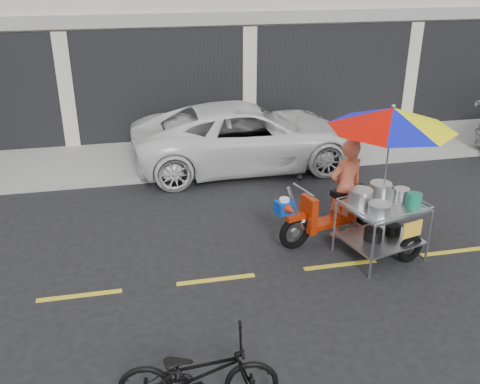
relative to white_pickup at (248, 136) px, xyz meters
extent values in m
plane|color=black|center=(0.47, -4.57, -0.73)|extent=(90.00, 90.00, 0.00)
cube|color=gray|center=(0.47, 0.93, -0.65)|extent=(45.00, 3.00, 0.15)
cube|color=black|center=(0.47, 1.90, 0.72)|extent=(35.28, 0.06, 2.90)
cube|color=gray|center=(0.47, 1.88, 2.37)|extent=(36.00, 0.12, 0.30)
cube|color=gold|center=(0.47, -4.57, -0.72)|extent=(42.00, 0.10, 0.01)
imported|color=white|center=(0.00, 0.00, 0.00)|extent=(5.27, 2.50, 1.45)
imported|color=black|center=(-2.12, -6.96, -0.28)|extent=(1.79, 0.84, 0.90)
torus|color=black|center=(-0.08, -3.89, -0.43)|extent=(0.60, 0.27, 0.59)
torus|color=black|center=(1.43, -3.48, -0.43)|extent=(0.60, 0.27, 0.59)
cylinder|color=#9EA0A5|center=(-0.08, -3.89, -0.43)|extent=(0.16, 0.10, 0.15)
cylinder|color=#9EA0A5|center=(1.43, -3.48, -0.43)|extent=(0.16, 0.10, 0.15)
cube|color=#A32206|center=(-0.08, -3.89, -0.15)|extent=(0.35, 0.21, 0.08)
cylinder|color=#9EA0A5|center=(-0.08, -3.89, 0.00)|extent=(0.38, 0.15, 0.84)
cube|color=#A32206|center=(0.17, -3.82, -0.15)|extent=(0.21, 0.37, 0.62)
cube|color=#A32206|center=(0.62, -3.70, -0.39)|extent=(0.88, 0.50, 0.08)
cube|color=#A32206|center=(1.08, -3.58, -0.15)|extent=(0.82, 0.47, 0.42)
cube|color=black|center=(0.98, -3.61, 0.09)|extent=(0.72, 0.42, 0.10)
cylinder|color=#9EA0A5|center=(0.04, -3.86, 0.31)|extent=(0.19, 0.56, 0.04)
sphere|color=black|center=(0.05, -3.64, 0.44)|extent=(0.10, 0.10, 0.10)
cylinder|color=white|center=(0.04, -3.86, -0.23)|extent=(0.15, 0.15, 0.05)
cube|color=navy|center=(-0.30, -3.95, 0.09)|extent=(0.32, 0.29, 0.21)
cylinder|color=white|center=(-0.30, -3.95, 0.21)|extent=(0.20, 0.20, 0.05)
cone|color=#A32206|center=(-0.25, -4.12, 0.11)|extent=(0.24, 0.27, 0.19)
torus|color=black|center=(1.59, -4.68, -0.50)|extent=(0.49, 0.23, 0.48)
cylinder|color=#9EA0A5|center=(0.76, -5.01, -0.28)|extent=(0.05, 0.05, 0.88)
cylinder|color=#9EA0A5|center=(0.52, -4.11, -0.28)|extent=(0.05, 0.05, 0.88)
cylinder|color=#9EA0A5|center=(1.87, -4.71, -0.28)|extent=(0.05, 0.05, 0.88)
cylinder|color=#9EA0A5|center=(1.62, -3.81, -0.28)|extent=(0.05, 0.05, 0.88)
cube|color=#9EA0A5|center=(1.19, -4.41, -0.41)|extent=(1.35, 1.20, 0.03)
cube|color=#9EA0A5|center=(1.19, -4.41, 0.16)|extent=(1.35, 1.20, 0.04)
cylinder|color=#9EA0A5|center=(1.32, -4.86, 0.22)|extent=(1.11, 0.32, 0.02)
cylinder|color=#9EA0A5|center=(1.07, -3.96, 0.22)|extent=(1.11, 0.32, 0.02)
cylinder|color=#9EA0A5|center=(0.64, -4.56, 0.22)|extent=(0.27, 0.91, 0.02)
cylinder|color=#9EA0A5|center=(1.75, -4.26, 0.22)|extent=(0.27, 0.91, 0.02)
cylinder|color=#9EA0A5|center=(1.07, -3.96, -0.41)|extent=(0.24, 0.76, 0.04)
cylinder|color=#9EA0A5|center=(1.07, -3.96, 0.11)|extent=(0.24, 0.76, 0.04)
cube|color=gold|center=(1.47, -4.85, -0.05)|extent=(0.36, 0.12, 0.26)
cylinder|color=#B7B7BC|center=(0.84, -4.29, 0.29)|extent=(0.46, 0.46, 0.23)
cylinder|color=#B7B7BC|center=(1.23, -4.16, 0.31)|extent=(0.41, 0.41, 0.26)
cylinder|color=#B7B7BC|center=(1.56, -4.26, 0.26)|extent=(0.30, 0.30, 0.17)
cylinder|color=#B7B7BC|center=(0.99, -4.66, 0.25)|extent=(0.42, 0.42, 0.14)
cylinder|color=#167E56|center=(1.61, -4.57, 0.29)|extent=(0.28, 0.28, 0.23)
cylinder|color=black|center=(1.04, -4.45, -0.30)|extent=(0.36, 0.36, 0.19)
cylinder|color=black|center=(1.44, -4.34, -0.32)|extent=(0.31, 0.31, 0.17)
cylinder|color=#9EA0A5|center=(1.22, -4.30, 0.94)|extent=(0.03, 0.03, 1.56)
sphere|color=#9EA0A5|center=(1.22, -4.30, 1.74)|extent=(0.06, 0.06, 0.06)
imported|color=#C8583B|center=(0.87, -3.63, 0.16)|extent=(0.73, 0.58, 1.76)
camera|label=1|loc=(-2.61, -11.34, 3.79)|focal=40.00mm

